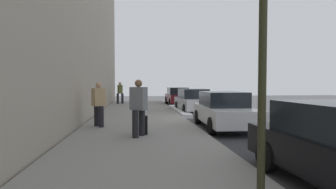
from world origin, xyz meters
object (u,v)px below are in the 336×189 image
object	(u,v)px
pedestrian_tan_coat	(99,103)
parked_car_maroon	(178,96)
parked_car_silver	(194,101)
rolling_suitcase	(144,125)
pedestrian_olive_coat	(120,92)
pedestrian_grey_coat	(139,106)
parked_car_white	(224,110)

from	to	relation	value
pedestrian_tan_coat	parked_car_maroon	bearing A→B (deg)	158.15
parked_car_maroon	parked_car_silver	xyz separation A→B (m)	(6.36, 0.07, -0.00)
rolling_suitcase	pedestrian_olive_coat	bearing A→B (deg)	-173.33
pedestrian_tan_coat	pedestrian_grey_coat	world-z (taller)	pedestrian_grey_coat
pedestrian_olive_coat	rolling_suitcase	bearing A→B (deg)	6.67
parked_car_white	pedestrian_grey_coat	bearing A→B (deg)	-58.19
rolling_suitcase	pedestrian_grey_coat	bearing A→B (deg)	-23.75
parked_car_silver	pedestrian_grey_coat	distance (m)	9.20
parked_car_silver	rolling_suitcase	xyz separation A→B (m)	(8.05, -3.38, -0.30)
pedestrian_grey_coat	rolling_suitcase	size ratio (longest dim) A/B	1.87
parked_car_white	pedestrian_tan_coat	size ratio (longest dim) A/B	2.56
parked_car_silver	parked_car_white	bearing A→B (deg)	-0.36
parked_car_maroon	parked_car_white	bearing A→B (deg)	0.14
pedestrian_tan_coat	pedestrian_olive_coat	bearing A→B (deg)	179.71
parked_car_maroon	parked_car_white	size ratio (longest dim) A/B	1.03
pedestrian_grey_coat	rolling_suitcase	distance (m)	0.81
parked_car_maroon	pedestrian_olive_coat	world-z (taller)	pedestrian_olive_coat
pedestrian_grey_coat	pedestrian_olive_coat	bearing A→B (deg)	-174.24
parked_car_maroon	parked_car_white	xyz separation A→B (m)	(12.64, 0.03, -0.00)
parked_car_white	rolling_suitcase	distance (m)	3.79
pedestrian_tan_coat	pedestrian_olive_coat	distance (m)	12.55
parked_car_maroon	parked_car_silver	world-z (taller)	same
parked_car_white	rolling_suitcase	size ratio (longest dim) A/B	4.59
pedestrian_tan_coat	pedestrian_olive_coat	xyz separation A→B (m)	(-12.55, 0.06, 0.05)
parked_car_maroon	pedestrian_olive_coat	distance (m)	5.01
pedestrian_olive_coat	parked_car_white	bearing A→B (deg)	21.76
parked_car_maroon	pedestrian_grey_coat	size ratio (longest dim) A/B	2.52
parked_car_silver	pedestrian_olive_coat	size ratio (longest dim) A/B	2.37
pedestrian_grey_coat	parked_car_white	bearing A→B (deg)	121.81
parked_car_maroon	pedestrian_grey_coat	world-z (taller)	pedestrian_grey_coat
parked_car_white	rolling_suitcase	bearing A→B (deg)	-62.16
parked_car_maroon	rolling_suitcase	xyz separation A→B (m)	(14.41, -3.31, -0.30)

